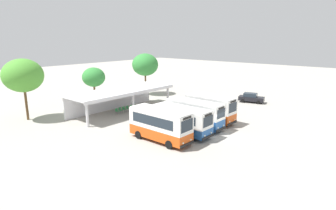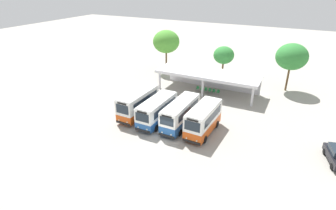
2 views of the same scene
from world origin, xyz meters
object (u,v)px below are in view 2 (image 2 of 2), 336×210
city_bus_nearest_orange (138,103)px  waiting_chair_middle_seat (206,90)px  city_bus_middle_cream (181,113)px  waiting_chair_end_by_column (198,88)px  city_bus_second_in_row (157,110)px  waiting_chair_second_from_end (202,89)px  city_bus_fourth_amber (203,119)px  waiting_chair_far_end_seat (218,92)px  waiting_chair_fourth_seat (210,90)px  waiting_chair_fifth_seat (214,91)px

city_bus_nearest_orange → waiting_chair_middle_seat: 13.26m
waiting_chair_middle_seat → city_bus_middle_cream: bearing=-85.7°
waiting_chair_end_by_column → waiting_chair_middle_seat: size_ratio=1.00×
city_bus_second_in_row → waiting_chair_second_from_end: (1.53, 12.50, -1.25)m
city_bus_fourth_amber → city_bus_middle_cream: bearing=174.5°
city_bus_second_in_row → waiting_chair_middle_seat: city_bus_second_in_row is taller
waiting_chair_end_by_column → waiting_chair_far_end_seat: bearing=1.1°
city_bus_nearest_orange → waiting_chair_end_by_column: size_ratio=8.55×
city_bus_second_in_row → waiting_chair_fourth_seat: city_bus_second_in_row is taller
waiting_chair_second_from_end → waiting_chair_fourth_seat: size_ratio=1.00×
waiting_chair_middle_seat → waiting_chair_fifth_seat: (1.41, -0.10, 0.00)m
city_bus_fourth_amber → waiting_chair_middle_seat: 13.10m
waiting_chair_end_by_column → waiting_chair_fifth_seat: bearing=-0.6°
waiting_chair_second_from_end → waiting_chair_middle_seat: bearing=-1.2°
city_bus_second_in_row → waiting_chair_end_by_column: bearing=86.2°
city_bus_middle_cream → waiting_chair_fifth_seat: city_bus_middle_cream is taller
waiting_chair_end_by_column → waiting_chair_fifth_seat: 2.83m
city_bus_middle_cream → waiting_chair_fifth_seat: bearing=87.6°
waiting_chair_second_from_end → waiting_chair_fourth_seat: 1.41m
waiting_chair_end_by_column → waiting_chair_far_end_seat: 3.53m
city_bus_nearest_orange → city_bus_middle_cream: bearing=-0.4°
city_bus_second_in_row → waiting_chair_middle_seat: bearing=79.8°
waiting_chair_middle_seat → waiting_chair_end_by_column: bearing=-177.2°
waiting_chair_middle_seat → waiting_chair_second_from_end: bearing=178.8°
city_bus_middle_cream → city_bus_fourth_amber: city_bus_fourth_amber is taller
city_bus_second_in_row → waiting_chair_fifth_seat: (3.65, 12.39, -1.25)m
city_bus_fourth_amber → waiting_chair_second_from_end: size_ratio=7.91×
city_bus_fourth_amber → waiting_chair_fifth_seat: bearing=102.2°
waiting_chair_fifth_seat → waiting_chair_far_end_seat: bearing=7.7°
waiting_chair_fourth_seat → waiting_chair_fifth_seat: bearing=-3.8°
city_bus_fourth_amber → waiting_chair_end_by_column: city_bus_fourth_amber is taller
waiting_chair_fifth_seat → waiting_chair_far_end_seat: 0.71m
city_bus_nearest_orange → waiting_chair_fifth_seat: 13.81m
waiting_chair_second_from_end → waiting_chair_fourth_seat: same height
city_bus_fourth_amber → city_bus_second_in_row: bearing=-179.0°
waiting_chair_middle_seat → waiting_chair_far_end_seat: size_ratio=1.00×
waiting_chair_second_from_end → waiting_chair_far_end_seat: size_ratio=1.00×
waiting_chair_far_end_seat → waiting_chair_middle_seat: bearing=180.0°
waiting_chair_fourth_seat → city_bus_middle_cream: bearing=-89.0°
city_bus_nearest_orange → city_bus_middle_cream: size_ratio=0.96×
city_bus_middle_cream → waiting_chair_fourth_seat: bearing=91.0°
city_bus_middle_cream → waiting_chair_middle_seat: size_ratio=8.89×
city_bus_fourth_amber → waiting_chair_fourth_seat: city_bus_fourth_amber is taller
city_bus_nearest_orange → waiting_chair_second_from_end: size_ratio=8.55×
city_bus_second_in_row → city_bus_middle_cream: size_ratio=0.96×
city_bus_nearest_orange → waiting_chair_fourth_seat: size_ratio=8.55×
city_bus_middle_cream → waiting_chair_end_by_column: 12.30m
waiting_chair_fifth_seat → city_bus_fourth_amber: bearing=-77.8°
city_bus_nearest_orange → waiting_chair_fourth_seat: city_bus_nearest_orange is taller
waiting_chair_fourth_seat → waiting_chair_far_end_seat: bearing=2.0°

